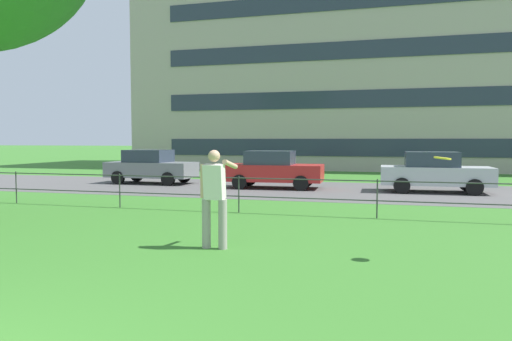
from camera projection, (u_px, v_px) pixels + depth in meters
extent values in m
cube|color=#565454|center=(287.00, 189.00, 19.32)|extent=(80.00, 7.40, 0.01)
cylinder|color=#333833|center=(16.00, 187.00, 15.01)|extent=(0.04, 0.04, 1.00)
cylinder|color=#333833|center=(120.00, 191.00, 14.04)|extent=(0.04, 0.04, 1.00)
cylinder|color=#333833|center=(239.00, 194.00, 13.06)|extent=(0.04, 0.04, 1.00)
cylinder|color=#333833|center=(377.00, 199.00, 12.08)|extent=(0.04, 0.04, 1.00)
cylinder|color=#333833|center=(239.00, 196.00, 13.06)|extent=(36.68, 0.03, 0.03)
cylinder|color=#333833|center=(239.00, 178.00, 13.03)|extent=(36.68, 0.03, 0.03)
cylinder|color=gray|center=(206.00, 223.00, 8.77)|extent=(0.16, 0.16, 0.91)
cylinder|color=gray|center=(223.00, 224.00, 8.68)|extent=(0.16, 0.16, 0.91)
cube|color=silver|center=(214.00, 182.00, 8.67)|extent=(0.37, 0.29, 0.65)
sphere|color=tan|center=(214.00, 156.00, 8.65)|extent=(0.22, 0.22, 0.22)
cylinder|color=tan|center=(230.00, 164.00, 8.89)|extent=(0.10, 0.63, 0.21)
cylinder|color=tan|center=(203.00, 181.00, 8.74)|extent=(0.09, 0.09, 0.62)
cylinder|color=yellow|center=(442.00, 158.00, 7.72)|extent=(0.30, 0.30, 0.05)
cube|color=slate|center=(152.00, 170.00, 21.81)|extent=(4.03, 1.78, 0.68)
cube|color=#2D3847|center=(148.00, 156.00, 21.82)|extent=(1.93, 1.56, 0.56)
cylinder|color=black|center=(184.00, 176.00, 22.25)|extent=(0.60, 0.21, 0.60)
cylinder|color=black|center=(168.00, 179.00, 20.71)|extent=(0.60, 0.21, 0.60)
cylinder|color=black|center=(137.00, 175.00, 22.96)|extent=(0.60, 0.21, 0.60)
cylinder|color=black|center=(118.00, 178.00, 21.42)|extent=(0.60, 0.21, 0.60)
cube|color=red|center=(274.00, 173.00, 19.70)|extent=(4.06, 1.85, 0.68)
cube|color=#2D3847|center=(270.00, 158.00, 19.70)|extent=(1.96, 1.59, 0.56)
cylinder|color=black|center=(306.00, 180.00, 20.22)|extent=(0.61, 0.22, 0.60)
cylinder|color=black|center=(301.00, 183.00, 18.65)|extent=(0.61, 0.22, 0.60)
cylinder|color=black|center=(249.00, 179.00, 20.79)|extent=(0.61, 0.22, 0.60)
cylinder|color=black|center=(240.00, 182.00, 19.22)|extent=(0.61, 0.22, 0.60)
cube|color=#B7BABF|center=(435.00, 176.00, 18.10)|extent=(4.02, 1.75, 0.68)
cube|color=#2D3847|center=(431.00, 159.00, 18.10)|extent=(1.92, 1.54, 0.56)
cylinder|color=black|center=(467.00, 183.00, 18.58)|extent=(0.60, 0.21, 0.60)
cylinder|color=black|center=(474.00, 187.00, 17.02)|extent=(0.60, 0.21, 0.60)
cylinder|color=black|center=(400.00, 182.00, 19.21)|extent=(0.60, 0.21, 0.60)
cylinder|color=black|center=(402.00, 186.00, 17.65)|extent=(0.60, 0.21, 0.60)
cube|color=#ADA393|center=(416.00, 63.00, 34.51)|extent=(39.06, 12.39, 15.14)
cube|color=#283342|center=(420.00, 148.00, 28.90)|extent=(32.81, 0.06, 1.10)
cube|color=#283342|center=(421.00, 97.00, 28.71)|extent=(32.81, 0.06, 1.10)
cube|color=#283342|center=(422.00, 46.00, 28.52)|extent=(32.81, 0.06, 1.10)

